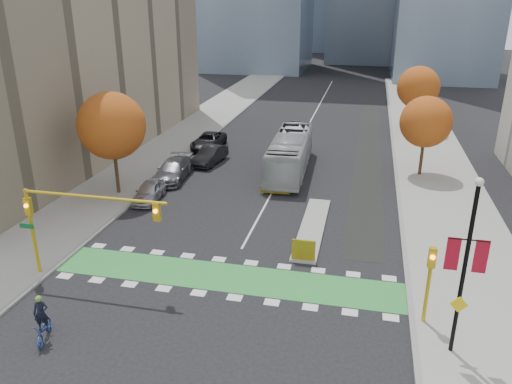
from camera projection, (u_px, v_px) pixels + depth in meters
The scene contains 23 objects.
ground at pixel (219, 291), 26.85m from camera, with size 300.00×300.00×0.00m, color black.
sidewalk_west at pixel (144, 162), 47.78m from camera, with size 7.00×120.00×0.15m, color gray.
sidewalk_east at pixel (439, 184), 42.23m from camera, with size 7.00×120.00×0.15m, color gray.
curb_west at pixel (178, 165), 47.06m from camera, with size 0.30×120.00×0.16m, color gray.
curb_east at pixel (397, 181), 42.95m from camera, with size 0.30×120.00×0.16m, color gray.
bike_crossing at pixel (226, 277), 28.21m from camera, with size 20.00×3.00×0.01m, color #2D8B39.
centre_line at pixel (310, 123), 63.21m from camera, with size 0.15×70.00×0.01m, color silver.
bike_lane_paint at pixel (369, 148), 52.58m from camera, with size 2.50×50.00×0.01m, color black.
median_island at pixel (312, 227), 34.18m from camera, with size 1.60×10.00×0.16m, color gray.
hazard_board at pixel (303, 250), 29.56m from camera, with size 1.40×0.12×1.30m, color yellow.
building_west at pixel (39, 24), 47.26m from camera, with size 16.00×44.00×25.00m, color gray.
tree_west at pixel (112, 126), 38.19m from camera, with size 5.20×5.20×8.22m.
tree_east_near at pixel (426, 122), 42.62m from camera, with size 4.40×4.40×7.08m.
tree_east_far at pixel (418, 87), 56.92m from camera, with size 4.80×4.80×7.65m.
traffic_signal_west at pixel (71, 213), 26.56m from camera, with size 8.53×0.56×5.20m.
traffic_signal_east at pixel (430, 274), 23.24m from camera, with size 0.35×0.43×4.10m.
banner_lamppost at pixel (466, 261), 20.54m from camera, with size 1.65×0.36×8.28m.
cyclist at pixel (43, 325), 22.79m from camera, with size 1.36×2.15×2.35m.
bus at pixel (290, 153), 44.83m from camera, with size 2.96×12.66×3.53m, color #B0B6B8.
parked_car_a at pixel (149, 191), 38.68m from camera, with size 1.75×4.36×1.48m, color #AAAAB0.
parked_car_b at pixel (210, 155), 47.38m from camera, with size 1.74×4.98×1.64m, color black.
parked_car_c at pixel (173, 170), 43.19m from camera, with size 2.37×5.83×1.69m, color #55555B.
parked_car_d at pixel (208, 141), 52.30m from camera, with size 2.61×5.67×1.58m, color black.
Camera 1 is at (7.06, -22.07, 14.73)m, focal length 35.00 mm.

